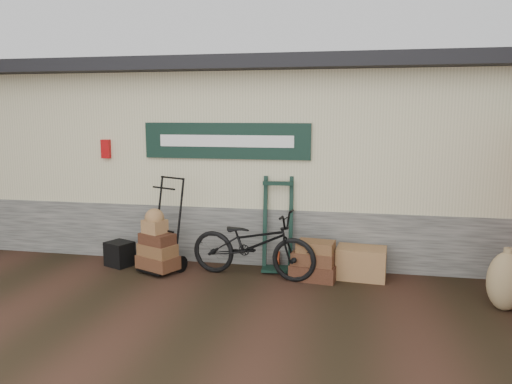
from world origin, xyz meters
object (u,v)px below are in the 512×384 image
at_px(wicker_hamper, 361,263).
at_px(black_trunk, 120,254).
at_px(porter_trolley, 165,224).
at_px(bicycle, 253,240).
at_px(suitcase_stack, 314,260).
at_px(green_barrow, 278,224).

distance_m(wicker_hamper, black_trunk, 3.71).
xyz_separation_m(porter_trolley, bicycle, (1.37, -0.05, -0.17)).
bearing_deg(wicker_hamper, suitcase_stack, -164.45).
height_order(wicker_hamper, bicycle, bicycle).
height_order(suitcase_stack, bicycle, bicycle).
bearing_deg(black_trunk, green_barrow, 7.05).
distance_m(porter_trolley, bicycle, 1.38).
bearing_deg(green_barrow, porter_trolley, -171.32).
relative_size(wicker_hamper, bicycle, 0.37).
xyz_separation_m(porter_trolley, wicker_hamper, (2.92, 0.20, -0.50)).
height_order(porter_trolley, black_trunk, porter_trolley).
height_order(suitcase_stack, wicker_hamper, suitcase_stack).
bearing_deg(porter_trolley, green_barrow, 37.04).
bearing_deg(bicycle, black_trunk, 95.06).
bearing_deg(green_barrow, suitcase_stack, -34.97).
bearing_deg(black_trunk, wicker_hamper, 2.13).
relative_size(green_barrow, bicycle, 0.75).
height_order(porter_trolley, suitcase_stack, porter_trolley).
height_order(wicker_hamper, black_trunk, wicker_hamper).
relative_size(green_barrow, wicker_hamper, 2.04).
bearing_deg(black_trunk, suitcase_stack, -0.93).
bearing_deg(suitcase_stack, bicycle, -175.81).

